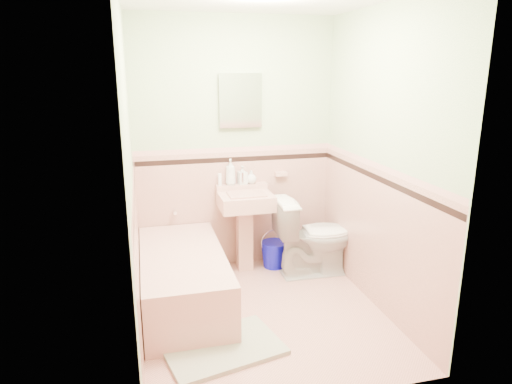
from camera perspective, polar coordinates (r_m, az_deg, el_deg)
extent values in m
plane|color=#D4998B|center=(4.01, 0.91, -14.85)|extent=(2.20, 2.20, 0.00)
plane|color=beige|center=(4.61, -2.61, 5.69)|extent=(2.50, 0.00, 2.50)
plane|color=beige|center=(2.55, 7.48, -2.29)|extent=(2.50, 0.00, 2.50)
plane|color=beige|center=(3.44, -15.32, 1.89)|extent=(0.00, 2.50, 2.50)
plane|color=beige|center=(3.93, 15.22, 3.53)|extent=(0.00, 2.50, 2.50)
plane|color=#D79E90|center=(4.75, -2.48, -2.09)|extent=(2.00, 0.00, 2.00)
plane|color=#D79E90|center=(2.82, 6.92, -14.92)|extent=(2.00, 0.00, 2.00)
plane|color=#D79E90|center=(3.64, -14.41, -8.11)|extent=(0.00, 2.20, 2.20)
plane|color=#D79E90|center=(4.10, 14.44, -5.40)|extent=(0.00, 2.20, 2.20)
plane|color=black|center=(4.61, -2.54, 4.06)|extent=(2.00, 0.00, 2.00)
plane|color=black|center=(2.60, 7.24, -4.90)|extent=(2.00, 0.00, 2.00)
plane|color=black|center=(3.47, -14.87, -0.18)|extent=(0.00, 2.20, 2.20)
plane|color=black|center=(3.95, 14.86, 1.67)|extent=(0.00, 2.20, 2.20)
plane|color=#D49B93|center=(4.60, -2.56, 5.29)|extent=(2.00, 0.00, 2.00)
plane|color=#D49B93|center=(2.57, 7.31, -2.81)|extent=(2.00, 0.00, 2.00)
plane|color=#D49B93|center=(3.45, -14.98, 1.43)|extent=(0.00, 2.20, 2.20)
plane|color=#D49B93|center=(3.93, 14.96, 3.09)|extent=(0.00, 2.20, 2.20)
cube|color=#CF9B8F|center=(4.10, -9.00, -10.79)|extent=(0.70, 1.50, 0.45)
cylinder|color=silver|center=(4.62, -10.06, -2.41)|extent=(0.04, 0.12, 0.04)
cylinder|color=silver|center=(4.58, -1.70, 1.82)|extent=(0.02, 0.02, 0.10)
cube|color=white|center=(4.54, -1.97, 11.27)|extent=(0.41, 0.04, 0.51)
cube|color=#CF9B8F|center=(4.74, 3.11, 2.27)|extent=(0.12, 0.07, 0.04)
imported|color=#B2B2B2|center=(4.59, -3.18, 2.50)|extent=(0.13, 0.13, 0.26)
imported|color=#B2B2B2|center=(4.62, -1.68, 2.11)|extent=(0.10, 0.10, 0.18)
imported|color=#B2B2B2|center=(4.64, -0.60, 1.88)|extent=(0.12, 0.12, 0.13)
cylinder|color=white|center=(4.58, -4.52, 1.56)|extent=(0.04, 0.04, 0.12)
imported|color=white|center=(4.60, 7.26, -5.43)|extent=(0.79, 0.46, 0.80)
cube|color=gray|center=(3.58, -4.15, -18.72)|extent=(0.94, 0.73, 0.03)
cube|color=#BF1E59|center=(3.61, -5.13, -17.50)|extent=(0.17, 0.10, 0.06)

